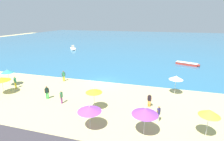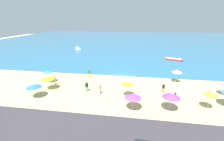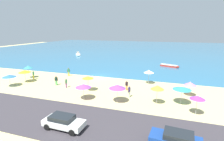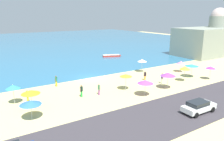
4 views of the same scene
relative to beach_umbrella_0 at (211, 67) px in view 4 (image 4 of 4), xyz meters
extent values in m
plane|color=#C9BC7D|center=(-17.31, 12.22, -2.19)|extent=(160.00, 160.00, 0.00)
cube|color=teal|center=(-17.31, 67.22, -2.17)|extent=(150.00, 110.00, 0.05)
cube|color=#3A353B|center=(-17.31, -5.78, -2.16)|extent=(80.00, 8.00, 0.06)
cylinder|color=#B2B2B7|center=(0.00, 0.00, -1.17)|extent=(0.05, 0.05, 2.04)
cone|color=purple|center=(0.00, 0.00, 0.00)|extent=(1.70, 1.70, 0.41)
sphere|color=silver|center=(0.00, 0.00, 0.24)|extent=(0.08, 0.08, 0.08)
cylinder|color=#B2B2B7|center=(-0.17, 6.23, -1.34)|extent=(0.05, 0.05, 1.71)
cone|color=pink|center=(-0.17, 6.23, -0.27)|extent=(1.83, 1.83, 0.52)
sphere|color=silver|center=(-0.17, 6.23, 0.02)|extent=(0.08, 0.08, 0.08)
cylinder|color=#B2B2B7|center=(-9.79, 0.56, -1.15)|extent=(0.05, 0.05, 2.08)
cone|color=purple|center=(-9.79, 0.56, 0.11)|extent=(2.29, 2.29, 0.53)
sphere|color=silver|center=(-9.79, 0.56, 0.40)|extent=(0.08, 0.08, 0.08)
cylinder|color=#B2B2B7|center=(-29.02, 4.15, -1.21)|extent=(0.05, 0.05, 1.95)
cone|color=yellow|center=(-29.02, 4.15, -0.07)|extent=(2.22, 2.22, 0.43)
sphere|color=silver|center=(-29.02, 4.15, 0.17)|extent=(0.08, 0.08, 0.08)
cylinder|color=#B2B2B7|center=(-15.56, 3.43, -1.10)|extent=(0.05, 0.05, 2.18)
cone|color=yellow|center=(-15.56, 3.43, 0.12)|extent=(1.82, 1.82, 0.36)
sphere|color=silver|center=(-15.56, 3.43, 0.32)|extent=(0.08, 0.08, 0.08)
cylinder|color=#B2B2B7|center=(-4.62, 1.67, -1.11)|extent=(0.05, 0.05, 2.16)
cone|color=yellow|center=(-4.62, 1.67, 0.18)|extent=(1.72, 1.72, 0.54)
sphere|color=silver|center=(-4.62, 1.67, 0.48)|extent=(0.08, 0.08, 0.08)
cylinder|color=#B2B2B7|center=(-14.67, 0.07, -1.26)|extent=(0.05, 0.05, 1.87)
cone|color=purple|center=(-14.67, 0.07, -0.13)|extent=(2.21, 2.21, 0.47)
sphere|color=silver|center=(-14.67, 0.07, 0.13)|extent=(0.08, 0.08, 0.08)
cylinder|color=#B2B2B7|center=(-6.70, 10.24, -1.10)|extent=(0.05, 0.05, 2.18)
cone|color=white|center=(-6.70, 10.24, 0.18)|extent=(1.82, 1.82, 0.48)
sphere|color=silver|center=(-6.70, 10.24, 0.45)|extent=(0.08, 0.08, 0.08)
cylinder|color=#B2B2B7|center=(-30.56, 6.69, -1.12)|extent=(0.05, 0.05, 2.14)
cone|color=teal|center=(-30.56, 6.69, 0.14)|extent=(1.78, 1.78, 0.48)
sphere|color=silver|center=(-30.56, 6.69, 0.41)|extent=(0.08, 0.08, 0.08)
cylinder|color=#B2B2B7|center=(-1.51, 2.70, -1.13)|extent=(0.05, 0.05, 2.12)
cone|color=teal|center=(-1.51, 2.70, 0.06)|extent=(2.39, 2.39, 0.36)
sphere|color=silver|center=(-1.51, 2.70, 0.27)|extent=(0.08, 0.08, 0.08)
cylinder|color=#B2B2B7|center=(-29.68, 1.31, -1.32)|extent=(0.05, 0.05, 1.75)
cone|color=blue|center=(-29.68, 1.31, -0.27)|extent=(2.30, 2.30, 0.44)
sphere|color=silver|center=(-29.68, 1.31, -0.02)|extent=(0.08, 0.08, 0.08)
cylinder|color=yellow|center=(-29.06, 6.33, -1.76)|extent=(0.14, 0.14, 0.86)
cylinder|color=yellow|center=(-29.00, 6.16, -1.76)|extent=(0.14, 0.14, 0.86)
cube|color=#26895B|center=(-29.03, 6.25, -0.99)|extent=(0.31, 0.41, 0.68)
sphere|color=tan|center=(-29.03, 6.25, -0.52)|extent=(0.22, 0.22, 0.22)
cylinder|color=tan|center=(-29.10, 6.48, -1.04)|extent=(0.09, 0.09, 0.61)
cylinder|color=tan|center=(-28.96, 6.02, -1.04)|extent=(0.09, 0.09, 0.61)
cylinder|color=green|center=(-22.42, 4.37, -1.77)|extent=(0.14, 0.14, 0.83)
cylinder|color=green|center=(-22.26, 4.46, -1.77)|extent=(0.14, 0.14, 0.83)
cube|color=black|center=(-22.34, 4.42, -1.03)|extent=(0.42, 0.37, 0.66)
sphere|color=brown|center=(-22.34, 4.42, -0.57)|extent=(0.22, 0.22, 0.22)
cylinder|color=brown|center=(-22.55, 4.30, -1.08)|extent=(0.09, 0.09, 0.59)
cylinder|color=brown|center=(-22.13, 4.53, -1.08)|extent=(0.09, 0.09, 0.59)
cylinder|color=#A54D9F|center=(-19.93, 3.70, -1.79)|extent=(0.14, 0.14, 0.80)
cylinder|color=#A54D9F|center=(-19.92, 3.88, -1.79)|extent=(0.14, 0.14, 0.80)
cube|color=#368154|center=(-19.92, 3.79, -1.08)|extent=(0.22, 0.36, 0.63)
sphere|color=tan|center=(-19.92, 3.79, -0.63)|extent=(0.22, 0.22, 0.22)
cylinder|color=tan|center=(-19.93, 3.55, -1.13)|extent=(0.09, 0.09, 0.57)
cylinder|color=tan|center=(-19.92, 4.03, -1.13)|extent=(0.09, 0.09, 0.57)
cylinder|color=gold|center=(-23.70, 10.85, -1.77)|extent=(0.14, 0.14, 0.84)
cylinder|color=gold|center=(-23.83, 10.72, -1.77)|extent=(0.14, 0.14, 0.84)
cube|color=#288358|center=(-23.76, 10.78, -1.02)|extent=(0.41, 0.41, 0.66)
sphere|color=brown|center=(-23.76, 10.78, -0.56)|extent=(0.22, 0.22, 0.22)
cylinder|color=brown|center=(-23.59, 10.95, -1.07)|extent=(0.09, 0.09, 0.60)
cylinder|color=brown|center=(-23.94, 10.62, -1.07)|extent=(0.09, 0.09, 0.60)
cylinder|color=silver|center=(-8.61, 2.91, -1.76)|extent=(0.14, 0.14, 0.87)
cylinder|color=silver|center=(-8.69, 2.74, -1.76)|extent=(0.14, 0.14, 0.87)
cube|color=navy|center=(-8.65, 2.83, -0.98)|extent=(0.36, 0.42, 0.69)
sphere|color=#A4754A|center=(-8.65, 2.83, -0.51)|extent=(0.22, 0.22, 0.22)
cylinder|color=#A4754A|center=(-8.54, 3.04, -1.03)|extent=(0.09, 0.09, 0.62)
cylinder|color=#A4754A|center=(-8.76, 2.61, -1.03)|extent=(0.09, 0.09, 0.62)
cylinder|color=orange|center=(-9.65, 5.80, -1.80)|extent=(0.14, 0.14, 0.79)
cylinder|color=orange|center=(-9.82, 5.83, -1.80)|extent=(0.14, 0.14, 0.79)
cube|color=black|center=(-9.73, 5.82, -1.09)|extent=(0.40, 0.29, 0.62)
sphere|color=tan|center=(-9.73, 5.82, -0.65)|extent=(0.22, 0.22, 0.22)
cylinder|color=tan|center=(-9.50, 5.77, -1.14)|extent=(0.09, 0.09, 0.56)
cylinder|color=tan|center=(-9.97, 5.86, -1.14)|extent=(0.09, 0.09, 0.56)
cube|color=silver|center=(-13.02, -7.41, -1.51)|extent=(4.25, 1.83, 0.60)
cube|color=#1E2328|center=(-13.23, -7.40, -0.98)|extent=(2.40, 1.57, 0.47)
cylinder|color=black|center=(-11.57, -6.63, -1.81)|extent=(0.65, 0.24, 0.64)
cylinder|color=black|center=(-11.61, -8.25, -1.81)|extent=(0.65, 0.24, 0.64)
cylinder|color=black|center=(-14.43, -6.56, -1.81)|extent=(0.65, 0.24, 0.64)
cylinder|color=black|center=(-14.47, -8.18, -1.81)|extent=(0.65, 0.24, 0.64)
cube|color=red|center=(-3.28, 27.04, -1.91)|extent=(4.57, 2.74, 0.47)
cube|color=red|center=(-1.03, 26.18, -1.86)|extent=(0.66, 0.81, 0.28)
cube|color=silver|center=(-3.28, 27.04, -1.63)|extent=(4.60, 2.81, 0.08)
cube|color=gray|center=(20.40, 15.48, 1.56)|extent=(16.91, 10.34, 7.51)
cylinder|color=gray|center=(25.48, 15.48, 3.12)|extent=(5.13, 5.13, 10.62)
sphere|color=#BDA6A0|center=(25.48, 15.48, 8.42)|extent=(4.62, 4.62, 4.62)
camera|label=1|loc=(-8.89, -12.85, 7.70)|focal=28.00mm
camera|label=2|loc=(-14.87, -17.43, 9.47)|focal=24.00mm
camera|label=3|loc=(-3.48, -20.93, 7.67)|focal=28.00mm
camera|label=4|loc=(-33.96, -21.69, 8.86)|focal=35.00mm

